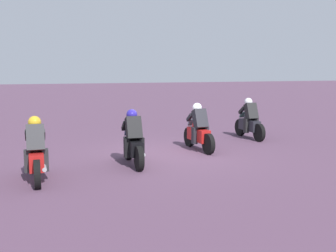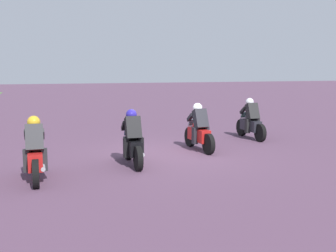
# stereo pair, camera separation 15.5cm
# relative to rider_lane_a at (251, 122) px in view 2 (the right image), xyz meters

# --- Properties ---
(ground_plane) EXTENTS (120.00, 120.00, 0.00)m
(ground_plane) POSITION_rel_rider_lane_a_xyz_m (-1.83, 3.80, -0.62)
(ground_plane) COLOR #53384E
(rider_lane_a) EXTENTS (2.04, 0.54, 1.51)m
(rider_lane_a) POSITION_rel_rider_lane_a_xyz_m (0.00, 0.00, 0.00)
(rider_lane_a) COLOR black
(rider_lane_a) RESTS_ON ground_plane
(rider_lane_b) EXTENTS (2.04, 0.55, 1.51)m
(rider_lane_b) POSITION_rel_rider_lane_a_xyz_m (-1.45, 2.66, 0.00)
(rider_lane_b) COLOR black
(rider_lane_b) RESTS_ON ground_plane
(rider_lane_c) EXTENTS (2.04, 0.54, 1.51)m
(rider_lane_c) POSITION_rel_rider_lane_a_xyz_m (-2.76, 5.12, 0.00)
(rider_lane_c) COLOR black
(rider_lane_c) RESTS_ON ground_plane
(rider_lane_d) EXTENTS (2.04, 0.54, 1.51)m
(rider_lane_d) POSITION_rel_rider_lane_a_xyz_m (-3.57, 7.64, 0.00)
(rider_lane_d) COLOR black
(rider_lane_d) RESTS_ON ground_plane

